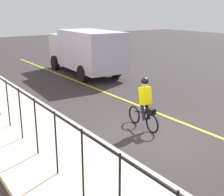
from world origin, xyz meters
name	(u,v)px	position (x,y,z in m)	size (l,w,h in m)	color
ground_plane	(149,132)	(0.00, 0.00, 0.00)	(80.00, 80.00, 0.00)	#2F292A
lane_line_centre	(182,122)	(0.00, -1.60, 0.00)	(36.00, 0.12, 0.01)	yellow
sidewalk	(57,157)	(0.00, 3.40, 0.07)	(40.00, 3.20, 0.15)	#B8AA9B
iron_fence	(27,109)	(1.00, 3.80, 1.27)	(14.14, 0.04, 1.60)	black
cyclist_lead	(145,104)	(0.35, -0.07, 0.91)	(1.71, 0.38, 1.83)	black
box_truck_background	(85,50)	(9.53, -3.04, 1.55)	(6.84, 2.88, 2.78)	#B3AFC7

